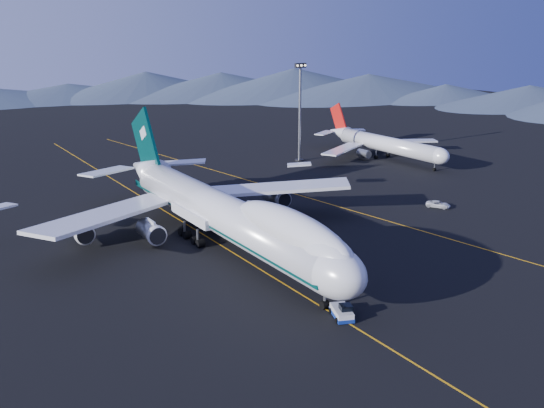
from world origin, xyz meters
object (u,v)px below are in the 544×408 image
pushback_tug (342,313)px  service_van (438,204)px  second_jet (384,144)px  boeing_747 (223,213)px  floodlight_mast (300,112)px

pushback_tug → service_van: 53.26m
second_jet → service_van: second_jet is taller
pushback_tug → boeing_747: bearing=112.2°
boeing_747 → pushback_tug: 30.00m
floodlight_mast → pushback_tug: bearing=-122.0°
service_van → floodlight_mast: size_ratio=0.18×
boeing_747 → floodlight_mast: floodlight_mast is taller
second_jet → floodlight_mast: (-21.20, 9.66, 8.97)m
second_jet → floodlight_mast: 24.96m
pushback_tug → second_jet: (69.75, 68.18, 3.42)m
second_jet → boeing_747: bearing=-156.1°
pushback_tug → second_jet: second_jet is taller
pushback_tug → service_van: (46.05, 26.76, 0.09)m
boeing_747 → pushback_tug: bearing=-89.3°
boeing_747 → second_jet: boeing_747 is taller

